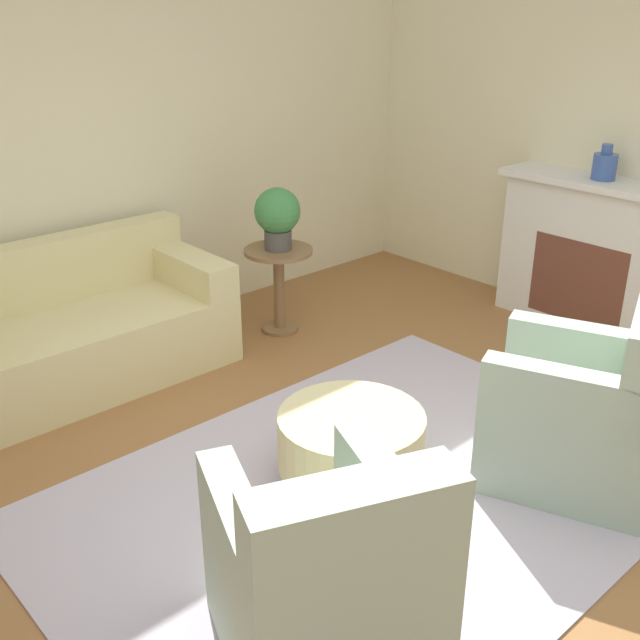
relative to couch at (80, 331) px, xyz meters
name	(u,v)px	position (x,y,z in m)	size (l,w,h in m)	color
ground_plane	(371,495)	(0.48, -2.18, -0.33)	(16.00, 16.00, 0.00)	#996638
wall_back	(89,144)	(0.48, 0.56, 1.07)	(9.34, 0.12, 2.80)	beige
rug	(371,494)	(0.48, -2.18, -0.33)	(3.22, 2.29, 0.01)	#BCB2C1
couch	(80,331)	(0.00, 0.00, 0.00)	(1.86, 0.90, 0.88)	beige
armchair_left	(325,586)	(-0.40, -2.79, 0.06)	(0.95, 1.02, 0.99)	#9EB29E
armchair_right	(583,416)	(1.36, -2.79, 0.06)	(0.95, 1.02, 0.99)	#9EB29E
ottoman_table	(351,440)	(0.46, -2.04, -0.06)	(0.74, 0.74, 0.41)	beige
side_table	(279,276)	(1.44, -0.29, 0.10)	(0.50, 0.50, 0.64)	olive
fireplace	(593,252)	(3.22, -1.77, 0.26)	(0.44, 1.45, 1.13)	silver
vase_mantel_near	(605,166)	(3.20, -1.77, 0.90)	(0.17, 0.17, 0.25)	#38569E
potted_plant_on_side_table	(277,215)	(1.44, -0.29, 0.57)	(0.33, 0.33, 0.45)	#4C4742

